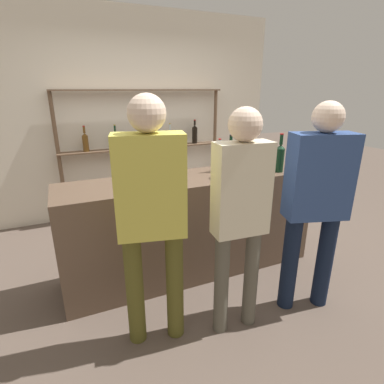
# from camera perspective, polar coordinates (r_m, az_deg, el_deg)

# --- Properties ---
(ground_plane) EXTENTS (16.00, 16.00, 0.00)m
(ground_plane) POSITION_cam_1_polar(r_m,az_deg,el_deg) (3.23, 0.00, -14.31)
(ground_plane) COLOR brown
(bar_counter) EXTENTS (2.46, 0.59, 0.99)m
(bar_counter) POSITION_cam_1_polar(r_m,az_deg,el_deg) (2.98, 0.00, -6.32)
(bar_counter) COLOR brown
(bar_counter) RESTS_ON ground_plane
(back_wall) EXTENTS (4.06, 0.12, 2.80)m
(back_wall) POSITION_cam_1_polar(r_m,az_deg,el_deg) (4.51, -9.95, 14.03)
(back_wall) COLOR beige
(back_wall) RESTS_ON ground_plane
(back_shelf) EXTENTS (2.33, 0.18, 1.77)m
(back_shelf) POSITION_cam_1_polar(r_m,az_deg,el_deg) (4.37, -9.09, 11.03)
(back_shelf) COLOR brown
(back_shelf) RESTS_ON ground_plane
(counter_bottle_0) EXTENTS (0.08, 0.08, 0.35)m
(counter_bottle_0) POSITION_cam_1_polar(r_m,az_deg,el_deg) (3.06, 7.30, 6.82)
(counter_bottle_0) COLOR black
(counter_bottle_0) RESTS_ON bar_counter
(counter_bottle_1) EXTENTS (0.07, 0.07, 0.31)m
(counter_bottle_1) POSITION_cam_1_polar(r_m,az_deg,el_deg) (2.66, -1.66, 4.59)
(counter_bottle_1) COLOR silver
(counter_bottle_1) RESTS_ON bar_counter
(counter_bottle_2) EXTENTS (0.09, 0.09, 0.38)m
(counter_bottle_2) POSITION_cam_1_polar(r_m,az_deg,el_deg) (3.08, 16.36, 6.36)
(counter_bottle_2) COLOR black
(counter_bottle_2) RESTS_ON bar_counter
(counter_bottle_3) EXTENTS (0.07, 0.07, 0.33)m
(counter_bottle_3) POSITION_cam_1_polar(r_m,az_deg,el_deg) (2.98, 5.23, 6.21)
(counter_bottle_3) COLOR silver
(counter_bottle_3) RESTS_ON bar_counter
(wine_glass) EXTENTS (0.07, 0.07, 0.15)m
(wine_glass) POSITION_cam_1_polar(r_m,az_deg,el_deg) (3.03, 13.29, 5.66)
(wine_glass) COLOR silver
(wine_glass) RESTS_ON bar_counter
(cork_jar) EXTENTS (0.13, 0.13, 0.14)m
(cork_jar) POSITION_cam_1_polar(r_m,az_deg,el_deg) (2.77, 6.21, 4.09)
(cork_jar) COLOR silver
(cork_jar) RESTS_ON bar_counter
(customer_center) EXTENTS (0.40, 0.22, 1.67)m
(customer_center) POSITION_cam_1_polar(r_m,az_deg,el_deg) (2.08, 9.24, -2.89)
(customer_center) COLOR #575347
(customer_center) RESTS_ON ground_plane
(customer_left) EXTENTS (0.48, 0.29, 1.75)m
(customer_left) POSITION_cam_1_polar(r_m,az_deg,el_deg) (1.96, -7.76, -3.18)
(customer_left) COLOR brown
(customer_left) RESTS_ON ground_plane
(customer_right) EXTENTS (0.51, 0.34, 1.70)m
(customer_right) POSITION_cam_1_polar(r_m,az_deg,el_deg) (2.49, 22.66, -0.79)
(customer_right) COLOR #121C33
(customer_right) RESTS_ON ground_plane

